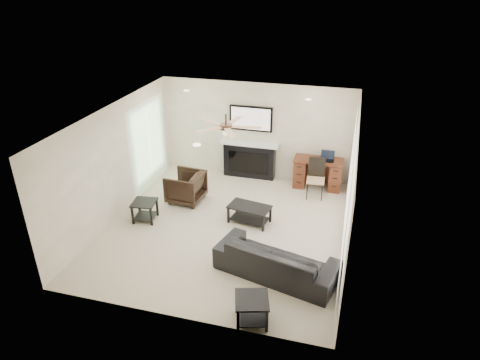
# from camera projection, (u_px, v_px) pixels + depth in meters

# --- Properties ---
(room_shell) EXTENTS (5.50, 5.54, 2.52)m
(room_shell) POSITION_uv_depth(u_px,v_px,m) (235.00, 155.00, 8.51)
(room_shell) COLOR #C3B09D
(room_shell) RESTS_ON ground
(sofa) EXTENTS (2.35, 1.37, 0.64)m
(sofa) POSITION_uv_depth(u_px,v_px,m) (276.00, 260.00, 7.68)
(sofa) COLOR black
(sofa) RESTS_ON ground
(armchair) EXTENTS (0.86, 0.84, 0.73)m
(armchair) POSITION_uv_depth(u_px,v_px,m) (186.00, 187.00, 10.13)
(armchair) COLOR black
(armchair) RESTS_ON ground
(coffee_table) EXTENTS (0.97, 0.65, 0.40)m
(coffee_table) POSITION_uv_depth(u_px,v_px,m) (249.00, 214.00, 9.33)
(coffee_table) COLOR black
(coffee_table) RESTS_ON ground
(end_table_near) EXTENTS (0.64, 0.64, 0.45)m
(end_table_near) POSITION_uv_depth(u_px,v_px,m) (252.00, 310.00, 6.68)
(end_table_near) COLOR black
(end_table_near) RESTS_ON ground
(end_table_left) EXTENTS (0.56, 0.56, 0.45)m
(end_table_left) POSITION_uv_depth(u_px,v_px,m) (145.00, 211.00, 9.42)
(end_table_left) COLOR black
(end_table_left) RESTS_ON ground
(fireplace_unit) EXTENTS (1.52, 0.34, 1.91)m
(fireplace_unit) POSITION_uv_depth(u_px,v_px,m) (250.00, 143.00, 11.08)
(fireplace_unit) COLOR black
(fireplace_unit) RESTS_ON ground
(desk) EXTENTS (1.22, 0.56, 0.76)m
(desk) POSITION_uv_depth(u_px,v_px,m) (318.00, 173.00, 10.77)
(desk) COLOR #411F10
(desk) RESTS_ON ground
(desk_chair) EXTENTS (0.44, 0.46, 0.97)m
(desk_chair) POSITION_uv_depth(u_px,v_px,m) (316.00, 179.00, 10.25)
(desk_chair) COLOR black
(desk_chair) RESTS_ON ground
(laptop) EXTENTS (0.33, 0.24, 0.23)m
(laptop) POSITION_uv_depth(u_px,v_px,m) (327.00, 156.00, 10.49)
(laptop) COLOR black
(laptop) RESTS_ON desk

